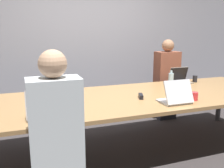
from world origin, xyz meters
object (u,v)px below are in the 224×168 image
object	(u,v)px
cup_near_left	(71,110)
stapler	(141,96)
person_far_right	(166,81)
bottle_near_left	(69,99)
person_near_left	(56,141)
cup_far_right	(195,79)
bottle_far_right	(171,79)
laptop_near_left	(44,109)
laptop_near_midright	(176,97)
laptop_far_right	(180,78)
cup_near_midright	(194,96)

from	to	relation	value
cup_near_left	stapler	world-z (taller)	cup_near_left
cup_near_left	person_far_right	world-z (taller)	person_far_right
bottle_near_left	cup_near_left	bearing A→B (deg)	-92.41
person_near_left	person_far_right	bearing A→B (deg)	-139.49
cup_far_right	person_far_right	bearing A→B (deg)	114.40
person_far_right	stapler	xyz separation A→B (m)	(-1.02, -1.06, 0.08)
person_near_left	bottle_far_right	size ratio (longest dim) A/B	6.22
laptop_near_left	stapler	world-z (taller)	laptop_near_left
bottle_far_right	laptop_near_midright	bearing A→B (deg)	-119.49
laptop_near_left	bottle_near_left	xyz separation A→B (m)	(0.26, 0.17, 0.03)
laptop_far_right	cup_far_right	bearing A→B (deg)	-9.06
bottle_near_left	cup_near_midright	bearing A→B (deg)	-5.21
cup_near_left	laptop_near_midright	size ratio (longest dim) A/B	0.25
cup_near_midright	stapler	world-z (taller)	cup_near_midright
laptop_far_right	cup_far_right	xyz separation A→B (m)	(0.26, -0.04, -0.02)
cup_far_right	cup_near_midright	world-z (taller)	cup_far_right
cup_near_left	person_far_right	xyz separation A→B (m)	(1.92, 1.37, -0.10)
laptop_far_right	person_far_right	bearing A→B (deg)	84.43
laptop_far_right	bottle_far_right	size ratio (longest dim) A/B	1.40
person_near_left	cup_near_midright	bearing A→B (deg)	-163.99
person_far_right	cup_far_right	distance (m)	0.54
person_near_left	cup_near_midright	world-z (taller)	person_near_left
person_far_right	cup_far_right	xyz separation A→B (m)	(0.22, -0.48, 0.11)
laptop_far_right	cup_near_midright	bearing A→B (deg)	-115.60
laptop_near_left	stapler	distance (m)	1.20
laptop_near_left	person_near_left	bearing A→B (deg)	96.23
bottle_far_right	laptop_near_midright	xyz separation A→B (m)	(-0.47, -0.83, -0.02)
laptop_near_left	laptop_far_right	world-z (taller)	laptop_near_left
person_far_right	laptop_near_midright	distance (m)	1.58
laptop_near_left	laptop_far_right	bearing A→B (deg)	-156.16
person_far_right	stapler	distance (m)	1.48
cup_far_right	laptop_near_midright	size ratio (longest dim) A/B	0.32
bottle_near_left	laptop_far_right	bearing A→B (deg)	22.55
laptop_near_left	person_far_right	world-z (taller)	person_far_right
laptop_far_right	stapler	bearing A→B (deg)	-147.39
laptop_near_midright	stapler	bearing A→B (deg)	-49.86
laptop_far_right	stapler	xyz separation A→B (m)	(-0.98, -0.63, -0.05)
laptop_near_midright	person_near_left	bearing A→B (deg)	17.31
cup_near_left	person_far_right	distance (m)	2.36
bottle_far_right	cup_near_midright	xyz separation A→B (m)	(-0.20, -0.78, -0.05)
bottle_near_left	person_far_right	bearing A→B (deg)	32.36
person_near_left	stapler	distance (m)	1.34
person_near_left	cup_near_left	world-z (taller)	person_near_left
laptop_far_right	cup_far_right	world-z (taller)	laptop_far_right
person_far_right	laptop_near_midright	world-z (taller)	person_far_right
cup_far_right	laptop_near_midright	distance (m)	1.33
bottle_near_left	stapler	world-z (taller)	bottle_near_left
cup_near_left	cup_near_midright	size ratio (longest dim) A/B	0.89
person_near_left	laptop_near_midright	xyz separation A→B (m)	(1.38, 0.43, 0.13)
laptop_near_midright	laptop_near_left	bearing A→B (deg)	-0.39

